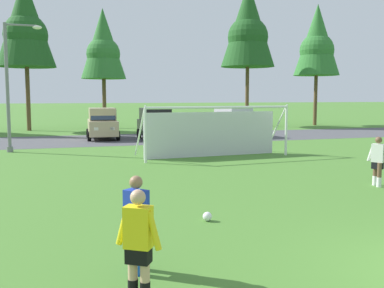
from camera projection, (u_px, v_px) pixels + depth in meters
ground_plane at (190, 158)px, 21.32m from camera, size 400.00×400.00×0.00m
parking_lot_strip at (144, 139)px, 31.43m from camera, size 52.00×8.40×0.01m
soccer_ball at (207, 216)px, 10.54m from camera, size 0.22×0.22×0.22m
soccer_goal at (213, 131)px, 21.79m from camera, size 7.52×2.39×2.57m
referee at (138, 246)px, 6.30m from camera, size 0.61×0.55×1.64m
player_striker_near at (137, 224)px, 7.40m from camera, size 0.46×0.68×1.64m
player_defender_far at (378, 161)px, 14.59m from camera, size 0.40×0.71×1.64m
parked_car_slot_far_left at (102, 123)px, 31.19m from camera, size 2.34×4.70×2.16m
parked_car_slot_left at (155, 123)px, 30.82m from camera, size 2.30×4.68×2.16m
parked_car_slot_center_left at (184, 125)px, 32.53m from camera, size 2.23×4.30×1.72m
parked_car_slot_center at (234, 121)px, 33.28m from camera, size 2.37×4.72×2.16m
tree_mid_left at (25, 24)px, 38.05m from camera, size 4.96×4.96×13.23m
tree_center_back at (103, 46)px, 41.50m from camera, size 4.18×4.18×11.14m
tree_mid_right at (248, 27)px, 44.07m from camera, size 5.34×5.34×14.24m
tree_right_edge at (317, 42)px, 45.61m from camera, size 4.64×4.64×12.37m
street_lamp at (11, 86)px, 23.48m from camera, size 2.00×0.32×6.78m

